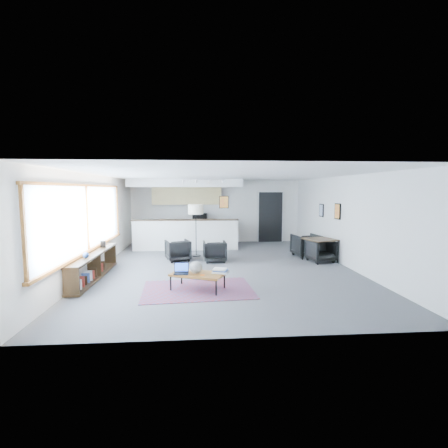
{
  "coord_description": "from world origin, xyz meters",
  "views": [
    {
      "loc": [
        -0.68,
        -9.08,
        2.19
      ],
      "look_at": [
        0.03,
        0.4,
        1.19
      ],
      "focal_mm": 26.0,
      "sensor_mm": 36.0,
      "label": 1
    }
  ],
  "objects": [
    {
      "name": "room",
      "position": [
        0.0,
        0.0,
        1.3
      ],
      "size": [
        7.02,
        9.02,
        2.62
      ],
      "color": "#4D4D50",
      "rests_on": "ground"
    },
    {
      "name": "window",
      "position": [
        -3.46,
        -0.9,
        1.46
      ],
      "size": [
        0.1,
        5.95,
        1.66
      ],
      "color": "#8CBFFF",
      "rests_on": "room"
    },
    {
      "name": "console",
      "position": [
        -3.3,
        -1.05,
        0.33
      ],
      "size": [
        0.35,
        3.0,
        0.8
      ],
      "color": "black",
      "rests_on": "floor"
    },
    {
      "name": "kitchenette",
      "position": [
        -1.2,
        3.71,
        1.38
      ],
      "size": [
        4.2,
        1.96,
        2.6
      ],
      "color": "white",
      "rests_on": "floor"
    },
    {
      "name": "doorway",
      "position": [
        2.3,
        4.42,
        1.07
      ],
      "size": [
        1.1,
        0.12,
        2.15
      ],
      "color": "black",
      "rests_on": "room"
    },
    {
      "name": "track_light",
      "position": [
        -0.59,
        2.2,
        2.53
      ],
      "size": [
        1.6,
        0.07,
        0.15
      ],
      "color": "silver",
      "rests_on": "room"
    },
    {
      "name": "wall_art_lower",
      "position": [
        3.47,
        0.4,
        1.55
      ],
      "size": [
        0.03,
        0.38,
        0.48
      ],
      "color": "black",
      "rests_on": "room"
    },
    {
      "name": "wall_art_upper",
      "position": [
        3.47,
        1.7,
        1.5
      ],
      "size": [
        0.03,
        0.34,
        0.44
      ],
      "color": "black",
      "rests_on": "room"
    },
    {
      "name": "kilim_rug",
      "position": [
        -0.74,
        -2.1,
        0.01
      ],
      "size": [
        2.5,
        1.8,
        0.01
      ],
      "rotation": [
        0.0,
        0.0,
        0.07
      ],
      "color": "#572D44",
      "rests_on": "floor"
    },
    {
      "name": "coffee_table",
      "position": [
        -0.74,
        -2.1,
        0.35
      ],
      "size": [
        1.29,
        1.02,
        0.37
      ],
      "rotation": [
        0.0,
        0.0,
        -0.41
      ],
      "color": "brown",
      "rests_on": "floor"
    },
    {
      "name": "laptop",
      "position": [
        -1.1,
        -2.08,
        0.44
      ],
      "size": [
        0.32,
        0.27,
        0.23
      ],
      "rotation": [
        0.0,
        0.0,
        -0.05
      ],
      "color": "black",
      "rests_on": "coffee_table"
    },
    {
      "name": "ceramic_pot",
      "position": [
        -0.77,
        -2.13,
        0.51
      ],
      "size": [
        0.28,
        0.28,
        0.28
      ],
      "rotation": [
        0.0,
        0.0,
        -0.33
      ],
      "color": "gray",
      "rests_on": "coffee_table"
    },
    {
      "name": "book_stack",
      "position": [
        -0.24,
        -2.1,
        0.42
      ],
      "size": [
        0.4,
        0.35,
        0.1
      ],
      "rotation": [
        0.0,
        0.0,
        -0.32
      ],
      "color": "silver",
      "rests_on": "coffee_table"
    },
    {
      "name": "coaster",
      "position": [
        -0.63,
        -2.28,
        0.38
      ],
      "size": [
        0.11,
        0.11,
        0.01
      ],
      "rotation": [
        0.0,
        0.0,
        -0.23
      ],
      "color": "#E5590C",
      "rests_on": "coffee_table"
    },
    {
      "name": "armchair_left",
      "position": [
        -1.37,
        0.95,
        0.36
      ],
      "size": [
        0.86,
        0.83,
        0.71
      ],
      "primitive_type": "imported",
      "rotation": [
        0.0,
        0.0,
        3.45
      ],
      "color": "black",
      "rests_on": "floor"
    },
    {
      "name": "armchair_right",
      "position": [
        -0.23,
        0.72,
        0.35
      ],
      "size": [
        0.71,
        0.67,
        0.7
      ],
      "primitive_type": "imported",
      "rotation": [
        0.0,
        0.0,
        3.2
      ],
      "color": "black",
      "rests_on": "floor"
    },
    {
      "name": "floor_lamp",
      "position": [
        -0.81,
        1.58,
        1.5
      ],
      "size": [
        0.59,
        0.59,
        1.72
      ],
      "rotation": [
        0.0,
        0.0,
        0.22
      ],
      "color": "black",
      "rests_on": "floor"
    },
    {
      "name": "dining_table",
      "position": [
        3.0,
        0.51,
        0.64
      ],
      "size": [
        1.06,
        1.06,
        0.7
      ],
      "rotation": [
        0.0,
        0.0,
        0.33
      ],
      "color": "black",
      "rests_on": "floor"
    },
    {
      "name": "dining_chair_near",
      "position": [
        3.0,
        0.44,
        0.31
      ],
      "size": [
        0.7,
        0.67,
        0.62
      ],
      "primitive_type": "imported",
      "rotation": [
        0.0,
        0.0,
        0.19
      ],
      "color": "black",
      "rests_on": "floor"
    },
    {
      "name": "dining_chair_far",
      "position": [
        2.82,
        1.28,
        0.35
      ],
      "size": [
        0.76,
        0.72,
        0.69
      ],
      "primitive_type": "imported",
      "rotation": [
        0.0,
        0.0,
        3.29
      ],
      "color": "black",
      "rests_on": "floor"
    },
    {
      "name": "microwave",
      "position": [
        -0.68,
        4.15,
        1.12
      ],
      "size": [
        0.6,
        0.38,
        0.39
      ],
      "primitive_type": "imported",
      "rotation": [
        0.0,
        0.0,
        -0.12
      ],
      "color": "black",
      "rests_on": "kitchenette"
    }
  ]
}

